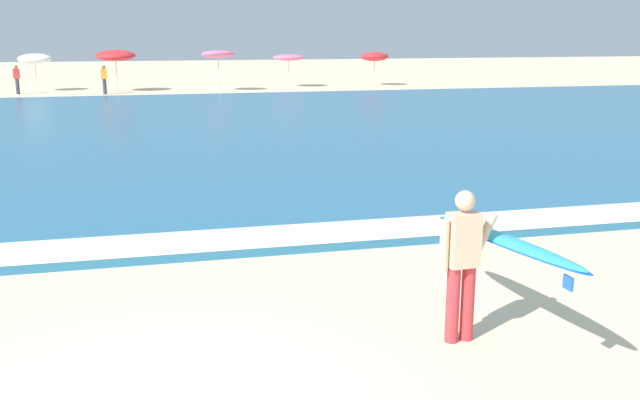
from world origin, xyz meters
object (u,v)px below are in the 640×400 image
object	(u,v)px
beach_umbrella_1	(35,59)
beach_umbrella_5	(374,57)
beach_umbrella_2	(115,55)
beach_umbrella_4	(289,58)
beachgoer_near_row_left	(17,79)
beach_umbrella_3	(218,54)
surfer_with_board	(484,250)
beachgoer_near_row_mid	(104,79)

from	to	relation	value
beach_umbrella_1	beach_umbrella_5	distance (m)	20.21
beach_umbrella_1	beach_umbrella_2	bearing A→B (deg)	-15.85
beach_umbrella_4	beachgoer_near_row_left	distance (m)	15.59
beach_umbrella_3	beachgoer_near_row_left	distance (m)	11.07
surfer_with_board	beachgoer_near_row_left	xyz separation A→B (m)	(-10.47, 35.27, -0.19)
surfer_with_board	beachgoer_near_row_left	size ratio (longest dim) A/B	1.86
beach_umbrella_5	beachgoer_near_row_left	size ratio (longest dim) A/B	1.34
beach_umbrella_2	beach_umbrella_4	bearing A→B (deg)	5.04
surfer_with_board	beach_umbrella_1	bearing A→B (deg)	104.68
surfer_with_board	beachgoer_near_row_mid	bearing A→B (deg)	99.68
surfer_with_board	beach_umbrella_3	distance (m)	34.76
beach_umbrella_1	beachgoer_near_row_mid	distance (m)	5.07
beach_umbrella_2	surfer_with_board	bearing A→B (deg)	-81.73
surfer_with_board	beach_umbrella_2	size ratio (longest dim) A/B	1.22
surfer_with_board	beach_umbrella_1	xyz separation A→B (m)	(-9.70, 37.04, 0.80)
beach_umbrella_1	beachgoer_near_row_mid	xyz separation A→B (m)	(3.91, -3.08, -0.99)
beach_umbrella_1	beach_umbrella_3	world-z (taller)	beach_umbrella_3
beach_umbrella_5	beach_umbrella_3	bearing A→B (deg)	-169.97
beach_umbrella_1	beach_umbrella_4	bearing A→B (deg)	-1.47
beach_umbrella_3	beach_umbrella_5	distance (m)	10.13
beach_umbrella_3	beachgoer_near_row_left	bearing A→B (deg)	177.26
beach_umbrella_1	beachgoer_near_row_left	bearing A→B (deg)	-113.27
surfer_with_board	beach_umbrella_4	xyz separation A→B (m)	(5.03, 36.66, 0.76)
beach_umbrella_1	beachgoer_near_row_mid	size ratio (longest dim) A/B	1.39
beach_umbrella_5	beach_umbrella_4	bearing A→B (deg)	178.35
beach_umbrella_3	beach_umbrella_5	xyz separation A→B (m)	(9.97, 1.76, -0.27)
beach_umbrella_2	beach_umbrella_4	xyz separation A→B (m)	(10.23, 0.90, -0.23)
beach_umbrella_2	beach_umbrella_4	size ratio (longest dim) A/B	1.20
beachgoer_near_row_left	beach_umbrella_3	bearing A→B (deg)	-2.74
beach_umbrella_1	beachgoer_near_row_mid	world-z (taller)	beach_umbrella_1
beach_umbrella_4	beachgoer_near_row_mid	size ratio (longest dim) A/B	1.27
surfer_with_board	beach_umbrella_4	bearing A→B (deg)	82.19
beach_umbrella_4	beach_umbrella_5	bearing A→B (deg)	-1.65
beach_umbrella_2	beach_umbrella_4	world-z (taller)	beach_umbrella_2
beachgoer_near_row_mid	beachgoer_near_row_left	bearing A→B (deg)	164.39
surfer_with_board	beach_umbrella_3	world-z (taller)	beach_umbrella_3
beachgoer_near_row_mid	beach_umbrella_5	bearing A→B (deg)	8.87
surfer_with_board	beach_umbrella_1	distance (m)	38.30
beach_umbrella_4	beachgoer_near_row_left	bearing A→B (deg)	-174.86
beach_umbrella_3	beachgoer_near_row_mid	bearing A→B (deg)	-172.98
beach_umbrella_4	beach_umbrella_1	bearing A→B (deg)	178.53
beach_umbrella_1	beach_umbrella_5	bearing A→B (deg)	-1.52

